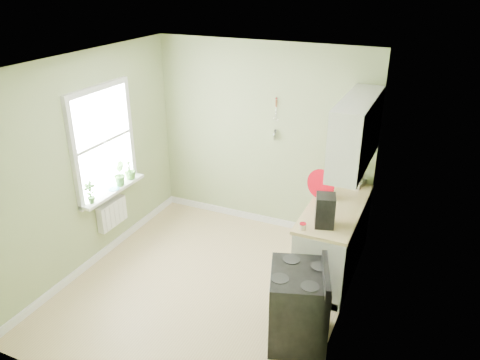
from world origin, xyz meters
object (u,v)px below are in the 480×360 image
at_px(stove, 298,306).
at_px(coffee_maker, 325,211).
at_px(kettle, 335,175).
at_px(stand_mixer, 358,174).

height_order(stove, coffee_maker, coffee_maker).
bearing_deg(kettle, stand_mixer, 3.39).
xyz_separation_m(stove, coffee_maker, (-0.00, 0.86, 0.67)).
bearing_deg(stove, kettle, 94.95).
bearing_deg(kettle, stove, -85.05).
bearing_deg(coffee_maker, stand_mixer, 84.10).
height_order(stand_mixer, kettle, stand_mixer).
distance_m(kettle, coffee_maker, 1.24).
bearing_deg(stand_mixer, stove, -93.42).
height_order(stove, kettle, kettle).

